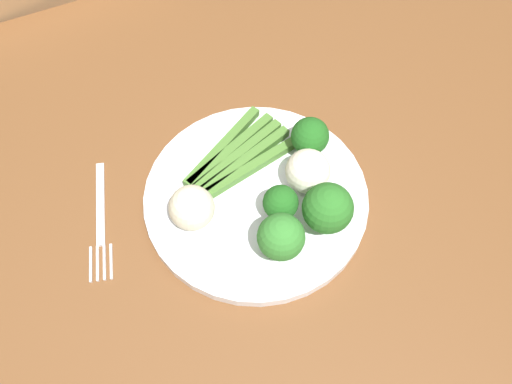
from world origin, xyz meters
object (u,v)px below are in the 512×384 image
Objects in this scene: broccoli_back_right at (281,203)px; fork at (101,221)px; plate at (256,197)px; cauliflower_front_left at (192,208)px; asparagus_bundle at (237,157)px; cauliflower_edge at (308,171)px; dining_table at (222,220)px; broccoli_left at (328,209)px; broccoli_back at (310,137)px; chair at (90,68)px; broccoli_right at (281,237)px.

fork is at bearing -24.69° from broccoli_back_right.
plate is 5.14× the size of cauliflower_front_left.
cauliflower_edge is at bearing -67.23° from asparagus_bundle.
broccoli_left is at bearing 126.08° from dining_table.
broccoli_back_right is at bearing 42.40° from broccoli_back.
chair reaches higher than cauliflower_edge.
chair is 11.93× the size of broccoli_left.
broccoli_left is (-0.18, 0.68, 0.33)m from chair.
chair is 5.50× the size of asparagus_bundle.
chair is (0.09, -0.56, -0.17)m from dining_table.
cauliflower_edge is (-0.19, 0.62, 0.32)m from chair.
asparagus_bundle is 2.17× the size of broccoli_left.
chair reaches higher than cauliflower_front_left.
broccoli_back is at bearing 171.52° from dining_table.
dining_table is at bearing -61.49° from broccoli_back_right.
dining_table is 1.63× the size of chair.
broccoli_left is at bearing 97.32° from chair.
broccoli_right reaches higher than cauliflower_edge.
dining_table is at bearing -54.75° from plate.
cauliflower_front_left is (-0.04, 0.60, 0.32)m from chair.
plate is 0.09m from cauliflower_front_left.
fork is (0.15, -0.01, 0.11)m from dining_table.
cauliflower_edge is at bearing 91.32° from fork.
asparagus_bundle is at bearing -93.36° from broccoli_right.
cauliflower_edge is at bearing 99.49° from chair.
chair is at bearing -73.06° from cauliflower_edge.
dining_table is at bearing -8.48° from broccoli_back.
broccoli_back_right is (-0.01, 0.10, 0.02)m from asparagus_bundle.
chair is 0.68m from cauliflower_front_left.
broccoli_right reaches higher than broccoli_back.
cauliflower_edge is (-0.01, -0.06, -0.01)m from broccoli_left.
dining_table is 0.21m from broccoli_right.
broccoli_back is 1.07× the size of cauliflower_edge.
broccoli_left is (0.03, 0.10, 0.01)m from broccoli_back.
broccoli_left is (-0.05, 0.13, 0.04)m from asparagus_bundle.
broccoli_back is at bearing -107.71° from broccoli_left.
broccoli_left is at bearing 72.29° from broccoli_back.
dining_table is 0.20m from broccoli_back.
chair is 15.92× the size of cauliflower_front_left.
chair reaches higher than fork.
asparagus_bundle is 0.10m from broccoli_back_right.
broccoli_left reaches higher than dining_table.
broccoli_back_right is (-0.05, 0.09, 0.15)m from dining_table.
plate is 0.20m from fork.
broccoli_back is 0.05m from cauliflower_edge.
broccoli_left is at bearing 126.60° from plate.
chair is at bearing 83.23° from asparagus_bundle.
asparagus_bundle is 3.04× the size of broccoli_back_right.
cauliflower_front_left is at bearing 79.01° from fork.
asparagus_bundle is at bearing -82.24° from broccoli_back_right.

